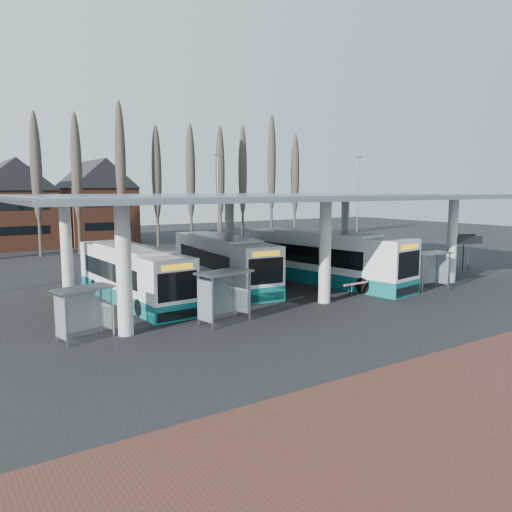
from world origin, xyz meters
TOP-DOWN VIEW (x-y plane):
  - ground at (0.00, 0.00)m, footprint 140.00×140.00m
  - station_canopy at (0.00, 8.00)m, footprint 32.00×16.00m
  - poplar_row at (0.00, 33.00)m, footprint 45.10×1.10m
  - lamp_post_b at (6.00, 26.00)m, footprint 0.80×0.16m
  - lamp_post_c at (20.00, 20.00)m, footprint 0.80×0.16m
  - bus_0 at (-9.28, 9.25)m, footprint 3.04×11.89m
  - bus_1 at (-2.32, 10.50)m, footprint 3.88×12.57m
  - bus_2 at (4.32, 7.43)m, footprint 4.95×13.50m
  - shelter_0 at (-13.75, 2.97)m, footprint 2.75×1.79m
  - shelter_1 at (-7.18, 1.98)m, footprint 3.03×1.90m
  - shelter_2 at (8.48, 1.71)m, footprint 2.86×1.70m
  - info_sign_0 at (13.21, 1.90)m, footprint 2.19×0.62m
  - info_sign_1 at (17.69, 5.35)m, footprint 1.92×0.82m
  - barrier at (2.49, 2.54)m, footprint 2.06×0.60m

SIDE VIEW (x-z plane):
  - ground at x=0.00m, z-range 0.00..0.00m
  - barrier at x=2.49m, z-range 0.28..1.31m
  - bus_0 at x=-9.28m, z-range -0.09..3.18m
  - bus_1 at x=-2.32m, z-range -0.10..3.34m
  - shelter_0 at x=-13.75m, z-range 0.53..2.89m
  - bus_2 at x=4.32m, z-range -0.11..3.57m
  - shelter_2 at x=8.48m, z-range 0.57..3.08m
  - shelter_1 at x=-7.18m, z-range 0.59..3.21m
  - info_sign_1 at x=17.69m, z-range 1.01..4.01m
  - info_sign_0 at x=13.21m, z-range 1.12..4.42m
  - lamp_post_b at x=6.00m, z-range 0.25..10.42m
  - lamp_post_c at x=20.00m, z-range 0.25..10.42m
  - station_canopy at x=0.00m, z-range 2.51..8.85m
  - poplar_row at x=0.00m, z-range 1.53..16.03m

